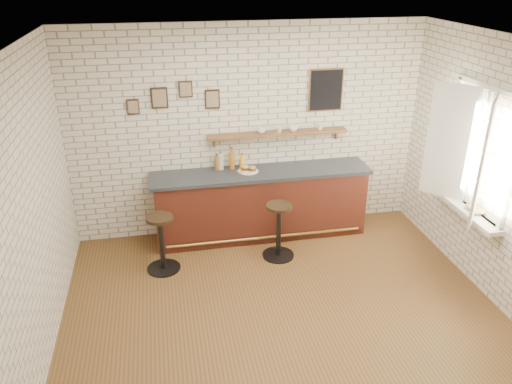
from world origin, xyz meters
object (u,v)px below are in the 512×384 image
bitters_bottle_white (221,162)px  bar_stool_right (279,229)px  condiment_bottle_yellow (242,162)px  book_lower (470,211)px  bitters_bottle_brown (217,163)px  shelf_cup_b (279,129)px  book_upper (470,209)px  sandwich_plate (248,171)px  shelf_cup_a (261,130)px  shelf_cup_c (293,128)px  bar_counter (261,203)px  ciabatta_sandwich (249,168)px  bitters_bottle_amber (232,160)px  bar_stool_left (161,241)px  shelf_cup_d (320,127)px

bitters_bottle_white → bar_stool_right: size_ratio=0.34×
condiment_bottle_yellow → book_lower: size_ratio=0.98×
bitters_bottle_brown → condiment_bottle_yellow: (0.36, -0.00, -0.00)m
shelf_cup_b → book_upper: 2.69m
sandwich_plate → bar_stool_right: (0.29, -0.67, -0.60)m
condiment_bottle_yellow → shelf_cup_a: size_ratio=1.86×
book_lower → shelf_cup_c: bearing=127.6°
shelf_cup_a → book_lower: size_ratio=0.53×
bar_counter → sandwich_plate: 0.54m
shelf_cup_b → ciabatta_sandwich: bearing=163.0°
sandwich_plate → shelf_cup_a: 0.60m
bitters_bottle_amber → bar_stool_left: bitters_bottle_amber is taller
sandwich_plate → book_lower: sandwich_plate is taller
ciabatta_sandwich → shelf_cup_c: size_ratio=1.73×
shelf_cup_a → shelf_cup_d: (0.86, 0.00, -0.00)m
bitters_bottle_brown → shelf_cup_a: shelf_cup_a is taller
shelf_cup_b → bitters_bottle_brown: bearing=144.7°
bar_stool_left → shelf_cup_b: bearing=26.2°
bitters_bottle_brown → shelf_cup_a: 0.78m
bar_counter → shelf_cup_a: (0.04, 0.20, 1.04)m
bitters_bottle_white → shelf_cup_d: size_ratio=2.84×
bitters_bottle_amber → book_lower: size_ratio=1.45×
condiment_bottle_yellow → bar_stool_right: 1.12m
bar_counter → shelf_cup_d: size_ratio=33.25×
sandwich_plate → bar_stool_left: size_ratio=0.36×
shelf_cup_d → book_lower: shelf_cup_d is taller
ciabatta_sandwich → bitters_bottle_amber: size_ratio=0.67×
bitters_bottle_brown → book_lower: size_ratio=1.06×
bar_counter → shelf_cup_c: 1.18m
shelf_cup_a → book_upper: (2.22, -1.76, -0.59)m
bitters_bottle_amber → ciabatta_sandwich: bearing=-34.2°
bitters_bottle_amber → book_upper: bitters_bottle_amber is taller
bar_stool_right → book_lower: (2.15, -0.93, 0.52)m
condiment_bottle_yellow → shelf_cup_c: shelf_cup_c is taller
bar_counter → bar_stool_right: bearing=-79.9°
shelf_cup_d → shelf_cup_c: bearing=165.5°
shelf_cup_c → condiment_bottle_yellow: bearing=124.9°
ciabatta_sandwich → book_upper: ciabatta_sandwich is taller
sandwich_plate → shelf_cup_a: size_ratio=2.38×
shelf_cup_d → book_lower: size_ratio=0.42×
book_lower → book_upper: 0.02m
shelf_cup_a → book_upper: size_ratio=0.48×
bitters_bottle_amber → bar_stool_left: 1.53m
bitters_bottle_white → book_lower: (2.80, -1.74, -0.18)m
bar_counter → condiment_bottle_yellow: size_ratio=14.18×
sandwich_plate → ciabatta_sandwich: size_ratio=1.31×
sandwich_plate → book_upper: bearing=-33.0°
bar_stool_left → bar_stool_right: size_ratio=1.00×
book_upper → bar_stool_right: bearing=162.8°
sandwich_plate → shelf_cup_c: 0.88m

